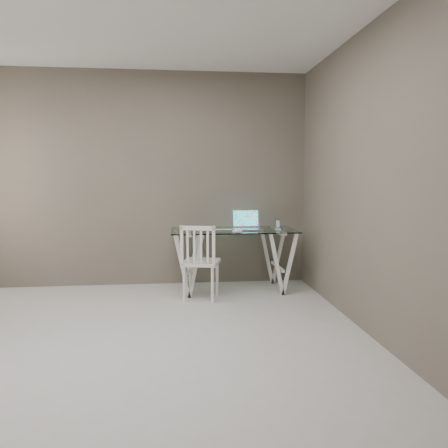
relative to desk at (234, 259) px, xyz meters
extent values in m
plane|color=#B7B4B0|center=(-1.02, -1.82, -0.38)|extent=(4.50, 4.50, 0.00)
cube|color=#62584D|center=(-1.02, 0.43, 0.97)|extent=(4.00, 0.02, 2.70)
cube|color=#62584D|center=(-1.02, -4.07, 0.97)|extent=(4.00, 0.02, 2.70)
cube|color=#62584D|center=(0.98, -1.82, 0.97)|extent=(0.02, 4.50, 2.70)
cube|color=silver|center=(0.00, 0.00, 0.36)|extent=(1.50, 0.70, 0.01)
cube|color=white|center=(-0.55, 0.00, -0.02)|extent=(0.24, 0.62, 0.72)
cube|color=white|center=(0.55, 0.00, -0.02)|extent=(0.24, 0.62, 0.72)
cube|color=white|center=(-0.41, -0.32, 0.04)|extent=(0.48, 0.48, 0.04)
cylinder|color=white|center=(-0.61, -0.43, -0.18)|extent=(0.03, 0.03, 0.40)
cylinder|color=white|center=(-0.30, -0.52, -0.18)|extent=(0.03, 0.03, 0.40)
cylinder|color=white|center=(-0.53, -0.13, -0.18)|extent=(0.03, 0.03, 0.40)
cylinder|color=white|center=(-0.22, -0.21, -0.18)|extent=(0.03, 0.03, 0.40)
cube|color=white|center=(-0.46, -0.50, 0.26)|extent=(0.39, 0.13, 0.44)
cube|color=silver|center=(0.16, -0.03, 0.37)|extent=(0.34, 0.24, 0.02)
cube|color=#19D899|center=(0.16, 0.11, 0.49)|extent=(0.34, 0.06, 0.22)
cube|color=silver|center=(-0.13, -0.01, 0.37)|extent=(0.25, 0.11, 0.01)
ellipsoid|color=silver|center=(0.00, -0.29, 0.38)|extent=(0.12, 0.07, 0.04)
cube|color=white|center=(0.54, -0.02, 0.37)|extent=(0.06, 0.06, 0.01)
cube|color=black|center=(0.54, -0.01, 0.43)|extent=(0.05, 0.03, 0.10)
camera|label=1|loc=(-0.69, -5.19, 1.00)|focal=35.00mm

